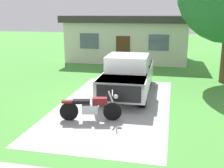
% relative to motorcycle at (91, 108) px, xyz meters
% --- Properties ---
extents(ground_plane, '(80.00, 80.00, 0.00)m').
position_rel_motorcycle_xyz_m(ground_plane, '(0.46, 1.82, -0.47)').
color(ground_plane, '#48923A').
extents(driveway_pad, '(4.54, 8.83, 0.01)m').
position_rel_motorcycle_xyz_m(driveway_pad, '(0.46, 1.82, -0.47)').
color(driveway_pad, '#A4A4A4').
rests_on(driveway_pad, ground).
extents(motorcycle, '(2.18, 0.83, 1.09)m').
position_rel_motorcycle_xyz_m(motorcycle, '(0.00, 0.00, 0.00)').
color(motorcycle, black).
rests_on(motorcycle, ground).
extents(pickup_truck, '(2.12, 5.67, 1.90)m').
position_rel_motorcycle_xyz_m(pickup_truck, '(0.77, 3.69, 0.48)').
color(pickup_truck, black).
rests_on(pickup_truck, ground).
extents(neighbor_house, '(9.60, 5.60, 3.50)m').
position_rel_motorcycle_xyz_m(neighbor_house, '(-0.77, 13.23, 1.32)').
color(neighbor_house, beige).
rests_on(neighbor_house, ground).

